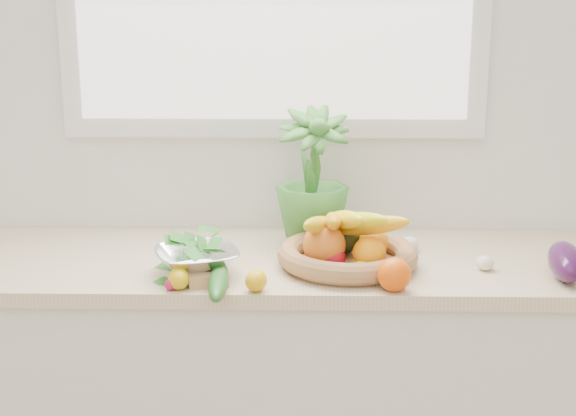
{
  "coord_description": "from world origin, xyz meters",
  "views": [
    {
      "loc": [
        0.09,
        -0.24,
        1.61
      ],
      "look_at": [
        0.05,
        1.93,
        1.05
      ],
      "focal_mm": 50.0,
      "sensor_mm": 36.0,
      "label": 1
    }
  ],
  "objects_px": {
    "apple": "(331,258)",
    "colander_with_spinach": "(197,253)",
    "potted_herb": "(312,174)",
    "cucumber": "(219,281)",
    "fruit_basket": "(346,247)",
    "eggplant": "(565,261)"
  },
  "relations": [
    {
      "from": "apple",
      "to": "colander_with_spinach",
      "type": "relative_size",
      "value": 0.28
    },
    {
      "from": "colander_with_spinach",
      "to": "potted_herb",
      "type": "bearing_deg",
      "value": 42.37
    },
    {
      "from": "apple",
      "to": "colander_with_spinach",
      "type": "bearing_deg",
      "value": -175.01
    },
    {
      "from": "potted_herb",
      "to": "colander_with_spinach",
      "type": "height_order",
      "value": "potted_herb"
    },
    {
      "from": "cucumber",
      "to": "colander_with_spinach",
      "type": "bearing_deg",
      "value": 120.01
    },
    {
      "from": "apple",
      "to": "potted_herb",
      "type": "relative_size",
      "value": 0.2
    },
    {
      "from": "potted_herb",
      "to": "fruit_basket",
      "type": "distance_m",
      "value": 0.28
    },
    {
      "from": "apple",
      "to": "fruit_basket",
      "type": "xyz_separation_m",
      "value": [
        0.04,
        0.05,
        0.02
      ]
    },
    {
      "from": "potted_herb",
      "to": "fruit_basket",
      "type": "bearing_deg",
      "value": -65.64
    },
    {
      "from": "cucumber",
      "to": "fruit_basket",
      "type": "bearing_deg",
      "value": 31.12
    },
    {
      "from": "cucumber",
      "to": "potted_herb",
      "type": "bearing_deg",
      "value": 59.46
    },
    {
      "from": "eggplant",
      "to": "colander_with_spinach",
      "type": "bearing_deg",
      "value": 179.64
    },
    {
      "from": "cucumber",
      "to": "colander_with_spinach",
      "type": "height_order",
      "value": "colander_with_spinach"
    },
    {
      "from": "fruit_basket",
      "to": "colander_with_spinach",
      "type": "bearing_deg",
      "value": -169.06
    },
    {
      "from": "cucumber",
      "to": "colander_with_spinach",
      "type": "distance_m",
      "value": 0.15
    },
    {
      "from": "eggplant",
      "to": "colander_with_spinach",
      "type": "distance_m",
      "value": 0.97
    },
    {
      "from": "apple",
      "to": "eggplant",
      "type": "distance_m",
      "value": 0.62
    },
    {
      "from": "fruit_basket",
      "to": "apple",
      "type": "bearing_deg",
      "value": -132.6
    },
    {
      "from": "cucumber",
      "to": "potted_herb",
      "type": "height_order",
      "value": "potted_herb"
    },
    {
      "from": "cucumber",
      "to": "potted_herb",
      "type": "relative_size",
      "value": 0.7
    },
    {
      "from": "eggplant",
      "to": "cucumber",
      "type": "distance_m",
      "value": 0.91
    },
    {
      "from": "apple",
      "to": "fruit_basket",
      "type": "distance_m",
      "value": 0.06
    }
  ]
}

